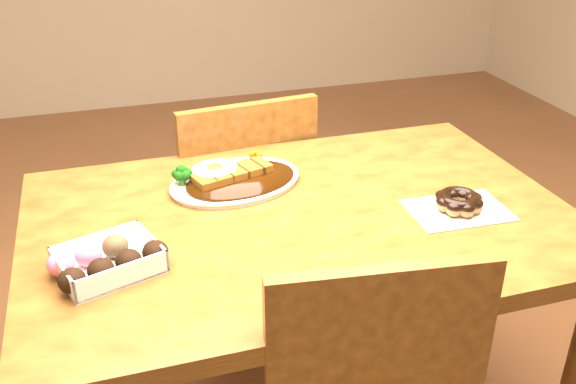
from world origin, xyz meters
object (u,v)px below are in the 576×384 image
object	(u,v)px
katsu_curry_plate	(233,178)
table	(301,251)
pon_de_ring	(459,202)
donut_box	(107,260)
chair_far	(238,211)

from	to	relation	value
katsu_curry_plate	table	bearing A→B (deg)	-59.15
katsu_curry_plate	pon_de_ring	xyz separation A→B (m)	(0.45, -0.28, 0.01)
katsu_curry_plate	pon_de_ring	bearing A→B (deg)	-31.63
table	pon_de_ring	world-z (taller)	pon_de_ring
donut_box	pon_de_ring	world-z (taller)	donut_box
pon_de_ring	donut_box	bearing A→B (deg)	-178.85
chair_far	donut_box	world-z (taller)	chair_far
table	pon_de_ring	size ratio (longest dim) A/B	5.31
table	katsu_curry_plate	distance (m)	0.25
table	chair_far	size ratio (longest dim) A/B	1.38
table	katsu_curry_plate	xyz separation A→B (m)	(-0.11, 0.19, 0.12)
pon_de_ring	katsu_curry_plate	bearing A→B (deg)	148.37
katsu_curry_plate	donut_box	bearing A→B (deg)	-136.61
pon_de_ring	table	bearing A→B (deg)	164.98
table	pon_de_ring	bearing A→B (deg)	-15.02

